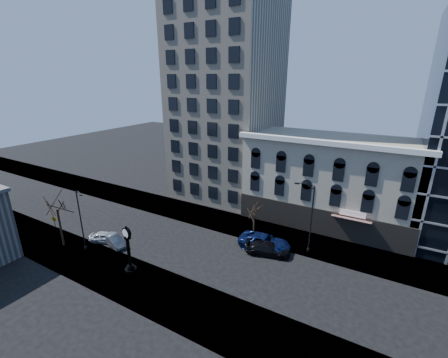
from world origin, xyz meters
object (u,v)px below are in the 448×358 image
Objects in this scene: street_lamp_near at (79,205)px; car_near_a at (105,237)px; street_clock at (129,251)px; car_near_b at (114,240)px; warning_sign at (55,222)px.

street_lamp_near is 6.02m from car_near_a.
street_lamp_near reaches higher than street_clock.
car_near_b is (-5.81, 2.88, -1.88)m from street_clock.
car_near_b is at bearing -113.92° from car_near_a.
warning_sign is at bearing -175.16° from street_clock.
street_clock reaches higher than warning_sign.
street_lamp_near is (-7.35, 0.20, 3.52)m from street_clock.
street_lamp_near is at bearing 163.75° from car_near_b.
street_clock is 0.68× the size of street_lamp_near.
street_lamp_near is 6.22m from car_near_b.
street_clock is at bearing -135.05° from car_near_a.
street_lamp_near is at bearing 157.11° from car_near_a.
car_near_a is at bearing -6.32° from warning_sign.
warning_sign is (-14.55, 1.01, -0.71)m from street_clock.
car_near_a is (7.16, 1.87, -1.16)m from warning_sign.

